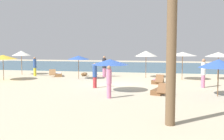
# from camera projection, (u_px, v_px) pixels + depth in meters

# --- Properties ---
(ground_plane) EXTENTS (60.00, 60.00, 0.00)m
(ground_plane) POSITION_uv_depth(u_px,v_px,m) (116.00, 85.00, 19.67)
(ground_plane) COLOR beige
(ocean_water) EXTENTS (48.00, 16.00, 0.06)m
(ocean_water) POSITION_uv_depth(u_px,v_px,m) (140.00, 66.00, 36.26)
(ocean_water) COLOR #3D6075
(ocean_water) RESTS_ON ground_plane
(umbrella_0) EXTENTS (2.10, 2.10, 2.25)m
(umbrella_0) POSITION_uv_depth(u_px,v_px,m) (218.00, 54.00, 22.18)
(umbrella_0) COLOR brown
(umbrella_0) RESTS_ON ground_plane
(umbrella_1) EXTENTS (2.20, 2.20, 2.05)m
(umbrella_1) POSITION_uv_depth(u_px,v_px,m) (219.00, 64.00, 15.14)
(umbrella_1) COLOR brown
(umbrella_1) RESTS_ON ground_plane
(umbrella_2) EXTENTS (2.23, 2.23, 2.03)m
(umbrella_2) POSITION_uv_depth(u_px,v_px,m) (3.00, 57.00, 22.18)
(umbrella_2) COLOR brown
(umbrella_2) RESTS_ON ground_plane
(umbrella_3) EXTENTS (2.25, 2.25, 1.98)m
(umbrella_3) POSITION_uv_depth(u_px,v_px,m) (110.00, 62.00, 16.68)
(umbrella_3) COLOR brown
(umbrella_3) RESTS_ON ground_plane
(umbrella_4) EXTENTS (1.75, 1.75, 2.26)m
(umbrella_4) POSITION_uv_depth(u_px,v_px,m) (21.00, 53.00, 26.18)
(umbrella_4) COLOR olive
(umbrella_4) RESTS_ON ground_plane
(umbrella_5) EXTENTS (2.24, 2.24, 2.26)m
(umbrella_5) POSITION_uv_depth(u_px,v_px,m) (183.00, 54.00, 22.20)
(umbrella_5) COLOR olive
(umbrella_5) RESTS_ON ground_plane
(umbrella_6) EXTENTS (1.79, 1.79, 1.95)m
(umbrella_6) POSITION_uv_depth(u_px,v_px,m) (78.00, 58.00, 22.82)
(umbrella_6) COLOR brown
(umbrella_6) RESTS_ON ground_plane
(umbrella_7) EXTENTS (1.94, 1.94, 2.32)m
(umbrella_7) POSITION_uv_depth(u_px,v_px,m) (146.00, 54.00, 23.80)
(umbrella_7) COLOR brown
(umbrella_7) RESTS_ON ground_plane
(lounger_0) EXTENTS (1.24, 1.80, 0.67)m
(lounger_0) POSITION_uv_depth(u_px,v_px,m) (58.00, 74.00, 25.09)
(lounger_0) COLOR olive
(lounger_0) RESTS_ON ground_plane
(lounger_1) EXTENTS (0.92, 1.76, 0.71)m
(lounger_1) POSITION_uv_depth(u_px,v_px,m) (158.00, 81.00, 20.48)
(lounger_1) COLOR brown
(lounger_1) RESTS_ON ground_plane
(lounger_2) EXTENTS (1.04, 1.78, 0.70)m
(lounger_2) POSITION_uv_depth(u_px,v_px,m) (160.00, 91.00, 16.08)
(lounger_2) COLOR brown
(lounger_2) RESTS_ON ground_plane
(person_0) EXTENTS (0.42, 0.42, 1.93)m
(person_0) POSITION_uv_depth(u_px,v_px,m) (203.00, 73.00, 18.34)
(person_0) COLOR #D17299
(person_0) RESTS_ON ground_plane
(person_2) EXTENTS (0.40, 0.40, 1.65)m
(person_2) POSITION_uv_depth(u_px,v_px,m) (95.00, 75.00, 18.28)
(person_2) COLOR #BF3338
(person_2) RESTS_ON ground_plane
(person_3) EXTENTS (0.42, 0.42, 1.74)m
(person_3) POSITION_uv_depth(u_px,v_px,m) (35.00, 66.00, 25.24)
(person_3) COLOR yellow
(person_3) RESTS_ON ground_plane
(person_4) EXTENTS (0.29, 0.29, 1.75)m
(person_4) POSITION_uv_depth(u_px,v_px,m) (109.00, 81.00, 14.72)
(person_4) COLOR #D17299
(person_4) RESTS_ON ground_plane
(person_5) EXTENTS (0.45, 0.45, 1.86)m
(person_5) POSITION_uv_depth(u_px,v_px,m) (104.00, 66.00, 24.34)
(person_5) COLOR #D17299
(person_5) RESTS_ON ground_plane
(dog) EXTENTS (0.68, 0.74, 0.36)m
(dog) POSITION_uv_depth(u_px,v_px,m) (84.00, 74.00, 25.12)
(dog) COLOR olive
(dog) RESTS_ON ground_plane
(surfboard) EXTENTS (2.08, 0.77, 0.07)m
(surfboard) POSITION_uv_depth(u_px,v_px,m) (105.00, 74.00, 26.29)
(surfboard) COLOR silver
(surfboard) RESTS_ON ground_plane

